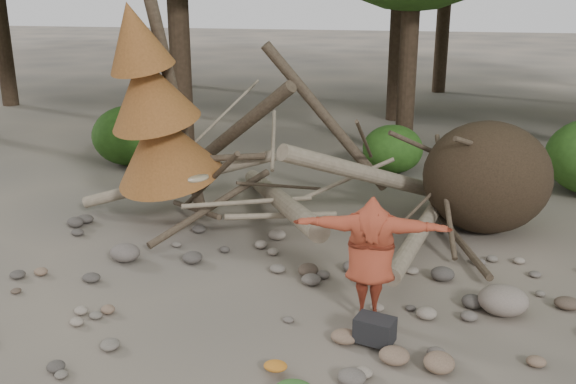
# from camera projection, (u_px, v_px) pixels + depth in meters

# --- Properties ---
(ground) EXTENTS (120.00, 120.00, 0.00)m
(ground) POSITION_uv_depth(u_px,v_px,m) (291.00, 336.00, 7.99)
(ground) COLOR #514C44
(ground) RESTS_ON ground
(deadfall_pile) EXTENTS (8.55, 5.24, 3.30)m
(deadfall_pile) POSITION_uv_depth(u_px,v_px,m) (452.00, 178.00, 11.24)
(deadfall_pile) COLOR #332619
(deadfall_pile) RESTS_ON ground
(dead_conifer) EXTENTS (2.06, 2.16, 4.35)m
(dead_conifer) POSITION_uv_depth(u_px,v_px,m) (155.00, 111.00, 11.10)
(dead_conifer) COLOR #4C3F30
(dead_conifer) RESTS_ON ground
(bush_left) EXTENTS (1.80, 1.80, 1.44)m
(bush_left) POSITION_uv_depth(u_px,v_px,m) (130.00, 135.00, 15.57)
(bush_left) COLOR #224813
(bush_left) RESTS_ON ground
(bush_mid) EXTENTS (1.40, 1.40, 1.12)m
(bush_mid) POSITION_uv_depth(u_px,v_px,m) (393.00, 149.00, 14.92)
(bush_mid) COLOR #2C5B1A
(bush_mid) RESTS_ON ground
(frisbee_thrower) EXTENTS (3.36, 0.62, 1.77)m
(frisbee_thrower) POSITION_uv_depth(u_px,v_px,m) (370.00, 256.00, 8.18)
(frisbee_thrower) COLOR #973722
(frisbee_thrower) RESTS_ON ground
(backpack) EXTENTS (0.53, 0.42, 0.31)m
(backpack) POSITION_uv_depth(u_px,v_px,m) (375.00, 334.00, 7.74)
(backpack) COLOR black
(backpack) RESTS_ON ground
(cloth_orange) EXTENTS (0.27, 0.22, 0.10)m
(cloth_orange) POSITION_uv_depth(u_px,v_px,m) (276.00, 370.00, 7.20)
(cloth_orange) COLOR #B3681E
(cloth_orange) RESTS_ON ground
(boulder_mid_right) EXTENTS (0.66, 0.59, 0.39)m
(boulder_mid_right) POSITION_uv_depth(u_px,v_px,m) (503.00, 300.00, 8.49)
(boulder_mid_right) COLOR gray
(boulder_mid_right) RESTS_ON ground
(boulder_mid_left) EXTENTS (0.48, 0.43, 0.29)m
(boulder_mid_left) POSITION_uv_depth(u_px,v_px,m) (125.00, 253.00, 10.15)
(boulder_mid_left) COLOR #605851
(boulder_mid_left) RESTS_ON ground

